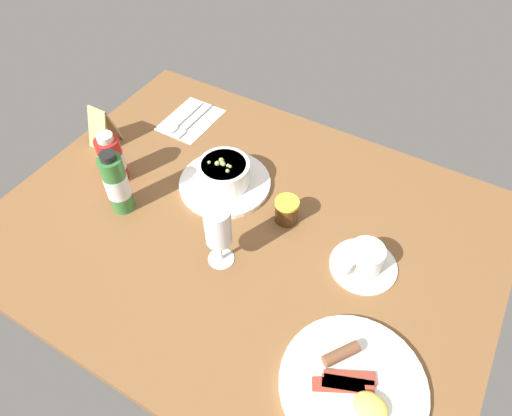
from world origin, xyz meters
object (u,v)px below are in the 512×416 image
Objects in this scene: coffee_cup at (365,260)px; breakfast_plate at (353,385)px; menu_card at (102,126)px; sauce_bottle_red at (112,159)px; porridge_bowl at (224,176)px; jam_jar at (287,210)px; sauce_bottle_green at (117,184)px; cutlery_setting at (189,120)px; wine_glass at (218,229)px.

breakfast_plate is at bearing 107.49° from coffee_cup.
sauce_bottle_red is at bearing 142.86° from menu_card.
jam_jar is at bearing 173.34° from porridge_bowl.
breakfast_plate is at bearing 169.10° from sauce_bottle_green.
coffee_cup and jam_jar have the same top height.
sauce_bottle_red is (2.40, 27.16, 5.98)cm from cutlery_setting.
porridge_bowl is at bearing -59.49° from wine_glass.
cutlery_setting is at bearing -95.04° from sauce_bottle_red.
cutlery_setting is at bearing -80.90° from sauce_bottle_green.
menu_card is at bearing -18.44° from breakfast_plate.
porridge_bowl is at bearing -155.26° from sauce_bottle_red.
cutlery_setting is 34.96cm from sauce_bottle_green.
cutlery_setting is at bearing -24.16° from jam_jar.
wine_glass is at bearing 178.03° from sauce_bottle_green.
sauce_bottle_red is 0.82× the size of sauce_bottle_green.
cutlery_setting is at bearing -35.69° from porridge_bowl.
sauce_bottle_green reaches higher than jam_jar.
sauce_bottle_red is at bearing 5.37° from coffee_cup.
coffee_cup is (-38.04, 5.41, -0.56)cm from porridge_bowl.
porridge_bowl is 1.57× the size of coffee_cup.
cutlery_setting is 1.22× the size of coffee_cup.
jam_jar reaches higher than cutlery_setting.
wine_glass is 0.94× the size of sauce_bottle_green.
wine_glass is (-11.08, 18.80, 7.33)cm from porridge_bowl.
coffee_cup reaches higher than cutlery_setting.
wine_glass is at bearing 133.73° from cutlery_setting.
porridge_bowl is 24.88cm from sauce_bottle_green.
sauce_bottle_green is at bearing 99.10° from cutlery_setting.
porridge_bowl reaches higher than breakfast_plate.
jam_jar is at bearing -44.99° from breakfast_plate.
coffee_cup is 1.28× the size of menu_card.
menu_card is at bearing -2.14° from coffee_cup.
sauce_bottle_red is at bearing 84.96° from cutlery_setting.
sauce_bottle_green is 24.60cm from menu_card.
breakfast_plate is at bearing 165.18° from sauce_bottle_red.
coffee_cup is 20.35cm from jam_jar.
cutlery_setting is 81.83cm from breakfast_plate.
menu_card is at bearing -37.14° from sauce_bottle_red.
sauce_bottle_green is at bearing -10.90° from breakfast_plate.
coffee_cup is 2.33× the size of jam_jar.
wine_glass reaches higher than sauce_bottle_red.
breakfast_plate is (-62.45, 12.02, -6.85)cm from sauce_bottle_green.
sauce_bottle_red is at bearing 24.74° from porridge_bowl.
cutlery_setting is 1.04× the size of sauce_bottle_green.
jam_jar is at bearing 155.84° from cutlery_setting.
menu_card reaches higher than porridge_bowl.
porridge_bowl reaches higher than jam_jar.
jam_jar is (-17.97, 2.10, -0.03)cm from porridge_bowl.
coffee_cup is 0.55× the size of breakfast_plate.
coffee_cup is 1.04× the size of sauce_bottle_red.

